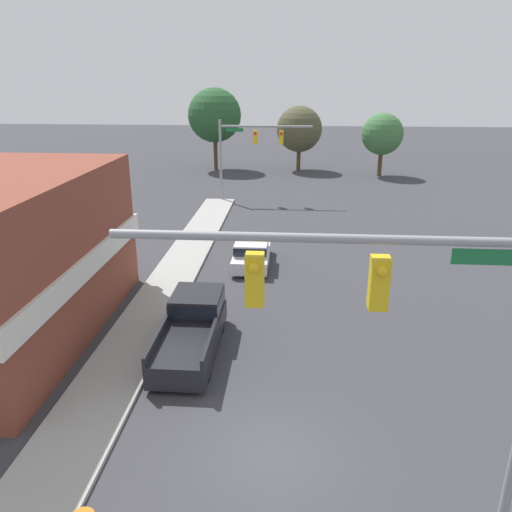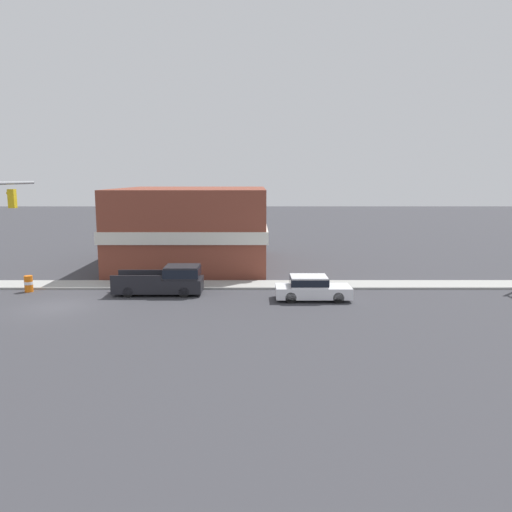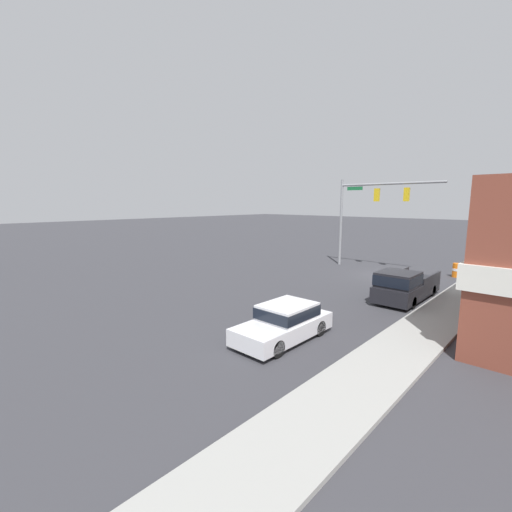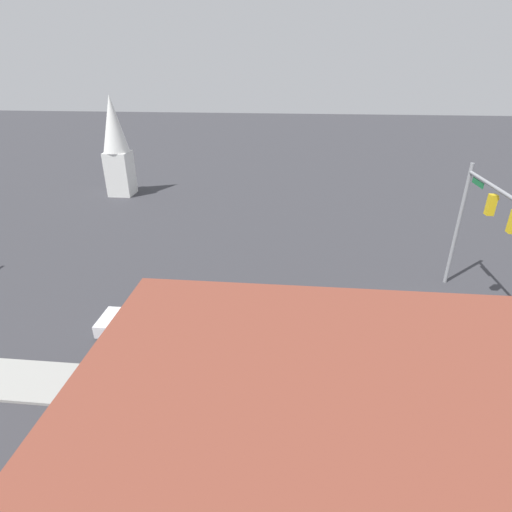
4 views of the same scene
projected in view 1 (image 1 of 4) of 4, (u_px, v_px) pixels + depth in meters
name	position (u px, v px, depth m)	size (l,w,h in m)	color
ground_plane	(272.00, 456.00, 13.76)	(200.00, 200.00, 0.00)	#38383D
sidewalk_curb	(71.00, 443.00, 14.14)	(2.40, 60.00, 0.14)	#9E9E99
near_signal_assembly	(408.00, 315.00, 9.65)	(8.43, 0.49, 7.53)	gray
far_signal_assembly	(249.00, 143.00, 40.58)	(7.58, 0.49, 6.64)	gray
car_lead	(252.00, 252.00, 27.48)	(1.90, 4.52, 1.47)	black
pickup_truck_parked	(193.00, 325.00, 19.08)	(2.01, 5.56, 1.82)	black
backdrop_tree_left_far	(215.00, 115.00, 54.57)	(5.84, 5.84, 8.87)	#4C3823
backdrop_tree_left_mid	(299.00, 129.00, 54.60)	(4.96, 4.96, 6.99)	#4C3823
backdrop_tree_center	(382.00, 134.00, 51.49)	(4.26, 4.26, 6.47)	#4C3823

